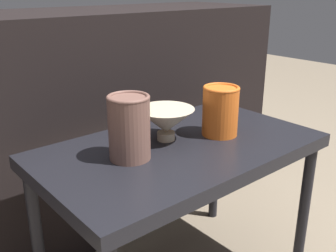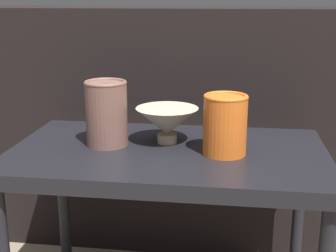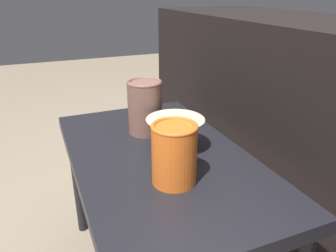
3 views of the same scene
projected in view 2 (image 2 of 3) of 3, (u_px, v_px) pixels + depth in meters
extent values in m
cube|color=black|center=(168.00, 156.00, 1.25)|extent=(0.84, 0.49, 0.04)
cylinder|color=black|center=(63.00, 202.00, 1.56)|extent=(0.04, 0.04, 0.47)
cylinder|color=black|center=(298.00, 216.00, 1.46)|extent=(0.04, 0.04, 0.47)
cube|color=black|center=(188.00, 122.00, 1.80)|extent=(1.67, 0.50, 0.86)
cylinder|color=#C1B293|center=(167.00, 138.00, 1.29)|extent=(0.05, 0.05, 0.03)
cone|color=#C1B293|center=(167.00, 121.00, 1.28)|extent=(0.17, 0.17, 0.07)
cylinder|color=brown|center=(106.00, 114.00, 1.25)|extent=(0.11, 0.11, 0.17)
torus|color=brown|center=(105.00, 83.00, 1.23)|extent=(0.11, 0.11, 0.01)
cylinder|color=orange|center=(225.00, 126.00, 1.18)|extent=(0.11, 0.11, 0.15)
torus|color=orange|center=(226.00, 97.00, 1.16)|extent=(0.11, 0.11, 0.01)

